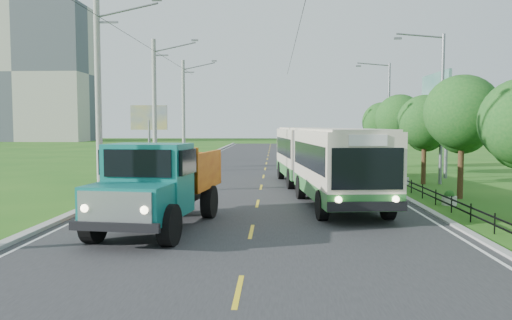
# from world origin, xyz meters

# --- Properties ---
(ground) EXTENTS (240.00, 240.00, 0.00)m
(ground) POSITION_xyz_m (0.00, 0.00, 0.00)
(ground) COLOR #1E5714
(ground) RESTS_ON ground
(road) EXTENTS (14.00, 120.00, 0.02)m
(road) POSITION_xyz_m (0.00, 20.00, 0.01)
(road) COLOR #28282B
(road) RESTS_ON ground
(curb_left) EXTENTS (0.40, 120.00, 0.15)m
(curb_left) POSITION_xyz_m (-7.20, 20.00, 0.07)
(curb_left) COLOR #9E9E99
(curb_left) RESTS_ON ground
(curb_right) EXTENTS (0.30, 120.00, 0.10)m
(curb_right) POSITION_xyz_m (7.15, 20.00, 0.05)
(curb_right) COLOR #9E9E99
(curb_right) RESTS_ON ground
(edge_line_left) EXTENTS (0.12, 120.00, 0.00)m
(edge_line_left) POSITION_xyz_m (-6.65, 20.00, 0.02)
(edge_line_left) COLOR silver
(edge_line_left) RESTS_ON road
(edge_line_right) EXTENTS (0.12, 120.00, 0.00)m
(edge_line_right) POSITION_xyz_m (6.65, 20.00, 0.02)
(edge_line_right) COLOR silver
(edge_line_right) RESTS_ON road
(centre_dash) EXTENTS (0.12, 2.20, 0.00)m
(centre_dash) POSITION_xyz_m (0.00, 0.00, 0.02)
(centre_dash) COLOR yellow
(centre_dash) RESTS_ON road
(railing_right) EXTENTS (0.04, 40.00, 0.60)m
(railing_right) POSITION_xyz_m (8.00, 14.00, 0.30)
(railing_right) COLOR black
(railing_right) RESTS_ON ground
(pole_near) EXTENTS (3.51, 0.32, 10.00)m
(pole_near) POSITION_xyz_m (-8.26, 9.00, 5.09)
(pole_near) COLOR gray
(pole_near) RESTS_ON ground
(pole_mid) EXTENTS (3.51, 0.32, 10.00)m
(pole_mid) POSITION_xyz_m (-8.26, 21.00, 5.09)
(pole_mid) COLOR gray
(pole_mid) RESTS_ON ground
(pole_far) EXTENTS (3.51, 0.32, 10.00)m
(pole_far) POSITION_xyz_m (-8.26, 33.00, 5.09)
(pole_far) COLOR gray
(pole_far) RESTS_ON ground
(tree_third) EXTENTS (3.60, 3.62, 6.00)m
(tree_third) POSITION_xyz_m (9.86, 8.14, 3.99)
(tree_third) COLOR #382314
(tree_third) RESTS_ON ground
(tree_fourth) EXTENTS (3.24, 3.31, 5.40)m
(tree_fourth) POSITION_xyz_m (9.86, 14.14, 3.59)
(tree_fourth) COLOR #382314
(tree_fourth) RESTS_ON ground
(tree_fifth) EXTENTS (3.48, 3.52, 5.80)m
(tree_fifth) POSITION_xyz_m (9.86, 20.14, 3.85)
(tree_fifth) COLOR #382314
(tree_fifth) RESTS_ON ground
(tree_back) EXTENTS (3.30, 3.36, 5.50)m
(tree_back) POSITION_xyz_m (9.86, 26.14, 3.65)
(tree_back) COLOR #382314
(tree_back) RESTS_ON ground
(streetlight_mid) EXTENTS (3.02, 0.20, 9.07)m
(streetlight_mid) POSITION_xyz_m (10.64, 14.00, 4.90)
(streetlight_mid) COLOR slate
(streetlight_mid) RESTS_ON ground
(streetlight_far) EXTENTS (3.02, 0.20, 9.07)m
(streetlight_far) POSITION_xyz_m (10.64, 28.00, 4.90)
(streetlight_far) COLOR slate
(streetlight_far) RESTS_ON ground
(planter_near) EXTENTS (0.64, 0.64, 0.67)m
(planter_near) POSITION_xyz_m (8.60, 6.00, 0.29)
(planter_near) COLOR silver
(planter_near) RESTS_ON ground
(planter_mid) EXTENTS (0.64, 0.64, 0.67)m
(planter_mid) POSITION_xyz_m (8.60, 14.00, 0.29)
(planter_mid) COLOR silver
(planter_mid) RESTS_ON ground
(planter_far) EXTENTS (0.64, 0.64, 0.67)m
(planter_far) POSITION_xyz_m (8.60, 22.00, 0.29)
(planter_far) COLOR silver
(planter_far) RESTS_ON ground
(billboard_left) EXTENTS (3.00, 0.20, 5.20)m
(billboard_left) POSITION_xyz_m (-9.50, 24.00, 3.87)
(billboard_left) COLOR slate
(billboard_left) RESTS_ON ground
(billboard_right) EXTENTS (0.24, 6.00, 7.30)m
(billboard_right) POSITION_xyz_m (12.30, 20.00, 5.34)
(billboard_right) COLOR slate
(billboard_right) RESTS_ON ground
(apartment_near) EXTENTS (28.00, 14.00, 30.00)m
(apartment_near) POSITION_xyz_m (-55.00, 95.00, 15.00)
(apartment_near) COLOR #B7B2A3
(apartment_near) RESTS_ON ground
(bus) EXTENTS (4.42, 17.46, 3.34)m
(bus) POSITION_xyz_m (3.13, 9.29, 2.01)
(bus) COLOR #2F7634
(bus) RESTS_ON ground
(dump_truck) EXTENTS (3.55, 7.36, 2.98)m
(dump_truck) POSITION_xyz_m (-3.20, 0.54, 1.68)
(dump_truck) COLOR #126F6A
(dump_truck) RESTS_ON ground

